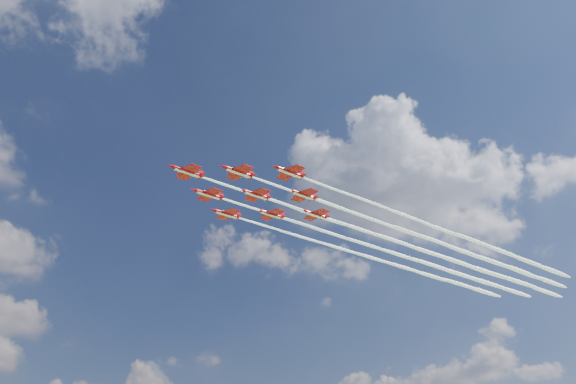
% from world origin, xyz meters
% --- Properties ---
extents(jet_lead, '(143.88, 9.50, 2.38)m').
position_xyz_m(jet_lead, '(42.68, 1.23, 72.68)').
color(jet_lead, '#AD0914').
extents(jet_row2_port, '(143.88, 9.50, 2.38)m').
position_xyz_m(jet_row2_port, '(52.38, -6.35, 72.68)').
color(jet_row2_port, '#AD0914').
extents(jet_row2_starb, '(143.88, 9.50, 2.38)m').
position_xyz_m(jet_row2_starb, '(52.86, 8.14, 72.68)').
color(jet_row2_starb, '#AD0914').
extents(jet_row3_port, '(143.88, 9.50, 2.38)m').
position_xyz_m(jet_row3_port, '(62.07, -13.92, 72.68)').
color(jet_row3_port, '#AD0914').
extents(jet_row3_centre, '(143.88, 9.50, 2.38)m').
position_xyz_m(jet_row3_centre, '(62.55, 0.57, 72.68)').
color(jet_row3_centre, '#AD0914').
extents(jet_row3_starb, '(143.88, 9.50, 2.38)m').
position_xyz_m(jet_row3_starb, '(63.03, 15.06, 72.68)').
color(jet_row3_starb, '#AD0914').
extents(jet_row4_port, '(143.88, 9.50, 2.38)m').
position_xyz_m(jet_row4_port, '(72.24, -7.01, 72.68)').
color(jet_row4_port, '#AD0914').
extents(jet_row4_starb, '(143.88, 9.50, 2.38)m').
position_xyz_m(jet_row4_starb, '(72.73, 7.48, 72.68)').
color(jet_row4_starb, '#AD0914').
extents(jet_tail, '(143.88, 9.50, 2.38)m').
position_xyz_m(jet_tail, '(82.42, -0.10, 72.68)').
color(jet_tail, '#AD0914').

